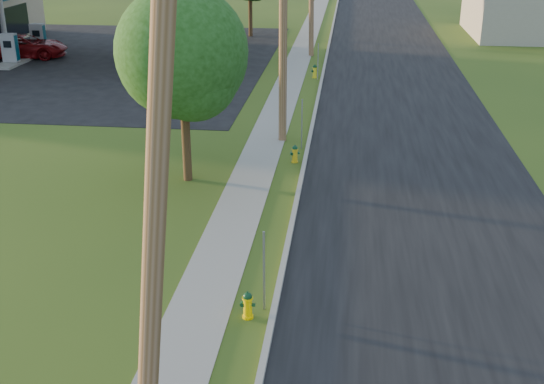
{
  "coord_description": "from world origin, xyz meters",
  "views": [
    {
      "loc": [
        1.99,
        -9.38,
        8.55
      ],
      "look_at": [
        0.0,
        8.0,
        1.4
      ],
      "focal_mm": 45.0,
      "sensor_mm": 36.0,
      "label": 1
    }
  ],
  "objects_px": {
    "fuel_pump_nw": "(11,53)",
    "car_red": "(24,46)",
    "fuel_pump_sw": "(39,42)",
    "hydrant_far": "(315,71)",
    "fuel_pump_se": "(172,44)",
    "hydrant_mid": "(295,154)",
    "utility_pole_mid": "(283,16)",
    "hydrant_near": "(248,305)",
    "fuel_pump_ne": "(155,56)",
    "tree_verge": "(184,58)",
    "utility_pole_near": "(155,207)"
  },
  "relations": [
    {
      "from": "fuel_pump_ne",
      "to": "fuel_pump_se",
      "type": "bearing_deg",
      "value": 90.0
    },
    {
      "from": "fuel_pump_se",
      "to": "utility_pole_near",
      "type": "bearing_deg",
      "value": -75.73
    },
    {
      "from": "tree_verge",
      "to": "hydrant_far",
      "type": "height_order",
      "value": "tree_verge"
    },
    {
      "from": "utility_pole_mid",
      "to": "fuel_pump_sw",
      "type": "distance_m",
      "value": 25.05
    },
    {
      "from": "fuel_pump_sw",
      "to": "hydrant_mid",
      "type": "height_order",
      "value": "fuel_pump_sw"
    },
    {
      "from": "utility_pole_near",
      "to": "car_red",
      "type": "bearing_deg",
      "value": 118.58
    },
    {
      "from": "utility_pole_near",
      "to": "fuel_pump_ne",
      "type": "bearing_deg",
      "value": 106.02
    },
    {
      "from": "hydrant_near",
      "to": "car_red",
      "type": "xyz_separation_m",
      "value": [
        -18.61,
        28.4,
        0.4
      ]
    },
    {
      "from": "utility_pole_near",
      "to": "fuel_pump_se",
      "type": "relative_size",
      "value": 2.96
    },
    {
      "from": "hydrant_far",
      "to": "fuel_pump_se",
      "type": "bearing_deg",
      "value": 150.44
    },
    {
      "from": "fuel_pump_nw",
      "to": "car_red",
      "type": "bearing_deg",
      "value": 94.68
    },
    {
      "from": "fuel_pump_se",
      "to": "tree_verge",
      "type": "xyz_separation_m",
      "value": [
        6.18,
        -21.87,
        3.51
      ]
    },
    {
      "from": "utility_pole_near",
      "to": "hydrant_near",
      "type": "distance_m",
      "value": 6.57
    },
    {
      "from": "fuel_pump_nw",
      "to": "car_red",
      "type": "relative_size",
      "value": 0.6
    },
    {
      "from": "hydrant_far",
      "to": "car_red",
      "type": "distance_m",
      "value": 19.1
    },
    {
      "from": "hydrant_mid",
      "to": "fuel_pump_sw",
      "type": "bearing_deg",
      "value": 133.54
    },
    {
      "from": "hydrant_mid",
      "to": "car_red",
      "type": "bearing_deg",
      "value": 136.59
    },
    {
      "from": "hydrant_near",
      "to": "hydrant_mid",
      "type": "xyz_separation_m",
      "value": [
        0.2,
        10.61,
        -0.0
      ]
    },
    {
      "from": "tree_verge",
      "to": "fuel_pump_sw",
      "type": "bearing_deg",
      "value": 124.77
    },
    {
      "from": "utility_pole_near",
      "to": "utility_pole_mid",
      "type": "bearing_deg",
      "value": 90.0
    },
    {
      "from": "utility_pole_near",
      "to": "fuel_pump_se",
      "type": "distance_m",
      "value": 36.34
    },
    {
      "from": "fuel_pump_sw",
      "to": "hydrant_mid",
      "type": "bearing_deg",
      "value": -46.46
    },
    {
      "from": "hydrant_mid",
      "to": "hydrant_near",
      "type": "bearing_deg",
      "value": -91.06
    },
    {
      "from": "hydrant_near",
      "to": "hydrant_mid",
      "type": "distance_m",
      "value": 10.62
    },
    {
      "from": "hydrant_mid",
      "to": "hydrant_far",
      "type": "bearing_deg",
      "value": 90.22
    },
    {
      "from": "hydrant_mid",
      "to": "car_red",
      "type": "height_order",
      "value": "car_red"
    },
    {
      "from": "utility_pole_near",
      "to": "hydrant_far",
      "type": "distance_m",
      "value": 29.91
    },
    {
      "from": "tree_verge",
      "to": "hydrant_near",
      "type": "relative_size",
      "value": 9.59
    },
    {
      "from": "fuel_pump_ne",
      "to": "hydrant_mid",
      "type": "distance_m",
      "value": 18.33
    },
    {
      "from": "fuel_pump_nw",
      "to": "hydrant_mid",
      "type": "relative_size",
      "value": 4.71
    },
    {
      "from": "car_red",
      "to": "utility_pole_mid",
      "type": "bearing_deg",
      "value": -139.9
    },
    {
      "from": "fuel_pump_nw",
      "to": "hydrant_near",
      "type": "height_order",
      "value": "fuel_pump_nw"
    },
    {
      "from": "utility_pole_mid",
      "to": "fuel_pump_nw",
      "type": "height_order",
      "value": "utility_pole_mid"
    },
    {
      "from": "fuel_pump_nw",
      "to": "fuel_pump_ne",
      "type": "height_order",
      "value": "same"
    },
    {
      "from": "hydrant_near",
      "to": "hydrant_far",
      "type": "bearing_deg",
      "value": 89.67
    },
    {
      "from": "fuel_pump_nw",
      "to": "fuel_pump_sw",
      "type": "distance_m",
      "value": 4.0
    },
    {
      "from": "tree_verge",
      "to": "hydrant_near",
      "type": "bearing_deg",
      "value": -68.75
    },
    {
      "from": "fuel_pump_sw",
      "to": "tree_verge",
      "type": "height_order",
      "value": "tree_verge"
    },
    {
      "from": "fuel_pump_ne",
      "to": "car_red",
      "type": "relative_size",
      "value": 0.6
    },
    {
      "from": "hydrant_near",
      "to": "hydrant_mid",
      "type": "bearing_deg",
      "value": 88.94
    },
    {
      "from": "fuel_pump_nw",
      "to": "fuel_pump_se",
      "type": "distance_m",
      "value": 9.85
    },
    {
      "from": "utility_pole_near",
      "to": "tree_verge",
      "type": "relative_size",
      "value": 1.44
    },
    {
      "from": "hydrant_far",
      "to": "fuel_pump_nw",
      "type": "bearing_deg",
      "value": 175.61
    },
    {
      "from": "fuel_pump_nw",
      "to": "hydrant_near",
      "type": "bearing_deg",
      "value": -54.89
    },
    {
      "from": "fuel_pump_sw",
      "to": "hydrant_far",
      "type": "distance_m",
      "value": 19.35
    },
    {
      "from": "tree_verge",
      "to": "utility_pole_mid",
      "type": "bearing_deg",
      "value": 60.81
    },
    {
      "from": "fuel_pump_ne",
      "to": "tree_verge",
      "type": "height_order",
      "value": "tree_verge"
    },
    {
      "from": "utility_pole_mid",
      "to": "fuel_pump_sw",
      "type": "xyz_separation_m",
      "value": [
        -17.9,
        17.0,
        -4.23
      ]
    },
    {
      "from": "fuel_pump_nw",
      "to": "hydrant_mid",
      "type": "height_order",
      "value": "fuel_pump_nw"
    },
    {
      "from": "utility_pole_mid",
      "to": "hydrant_far",
      "type": "bearing_deg",
      "value": 86.7
    }
  ]
}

